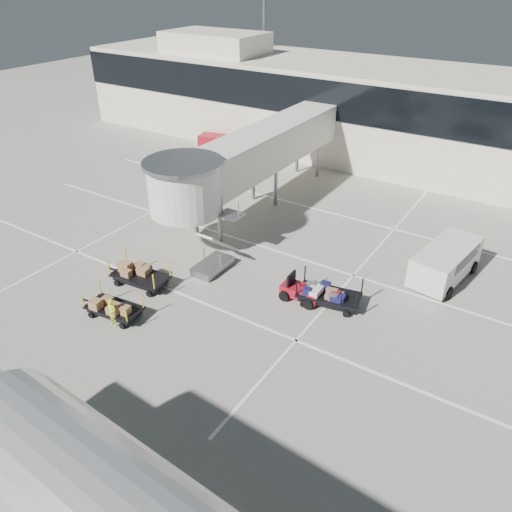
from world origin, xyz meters
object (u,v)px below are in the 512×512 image
object	(u,v)px
baggage_tug	(302,291)
box_cart_far	(140,275)
box_cart_near	(114,308)
ground_worker	(112,313)
belt_loader	(220,144)
minivan	(447,259)
suitcase_cart	(329,295)

from	to	relation	value
baggage_tug	box_cart_far	size ratio (longest dim) A/B	0.55
box_cart_near	ground_worker	size ratio (longest dim) A/B	2.31
box_cart_far	belt_loader	distance (m)	23.50
minivan	belt_loader	world-z (taller)	minivan
suitcase_cart	box_cart_near	distance (m)	11.37
ground_worker	minivan	size ratio (longest dim) A/B	0.28
ground_worker	box_cart_far	bearing A→B (deg)	112.94
suitcase_cart	box_cart_far	bearing A→B (deg)	-168.09
suitcase_cart	ground_worker	world-z (taller)	suitcase_cart
suitcase_cart	ground_worker	size ratio (longest dim) A/B	2.65
suitcase_cart	minivan	bearing A→B (deg)	42.65
box_cart_far	belt_loader	bearing A→B (deg)	109.88
baggage_tug	suitcase_cart	xyz separation A→B (m)	(1.42, 0.41, 0.06)
box_cart_near	belt_loader	xyz separation A→B (m)	(-10.97, 24.15, 0.26)
ground_worker	minivan	world-z (taller)	minivan
baggage_tug	ground_worker	xyz separation A→B (m)	(-6.98, -7.19, 0.26)
box_cart_far	minivan	xyz separation A→B (m)	(14.36, 10.19, 0.60)
baggage_tug	suitcase_cart	distance (m)	1.48
baggage_tug	box_cart_near	world-z (taller)	baggage_tug
box_cart_far	minivan	size ratio (longest dim) A/B	0.72
minivan	box_cart_far	bearing A→B (deg)	-135.98
suitcase_cart	box_cart_near	world-z (taller)	suitcase_cart
baggage_tug	box_cart_far	distance (m)	9.22
suitcase_cart	minivan	world-z (taller)	minivan
box_cart_near	minivan	distance (m)	18.78
ground_worker	minivan	distance (m)	18.80
baggage_tug	ground_worker	bearing A→B (deg)	-135.88
ground_worker	belt_loader	world-z (taller)	belt_loader
belt_loader	ground_worker	bearing A→B (deg)	-78.06
suitcase_cart	belt_loader	xyz separation A→B (m)	(-19.91, 17.12, 0.18)
minivan	belt_loader	bearing A→B (deg)	164.32
box_cart_far	baggage_tug	bearing A→B (deg)	18.31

